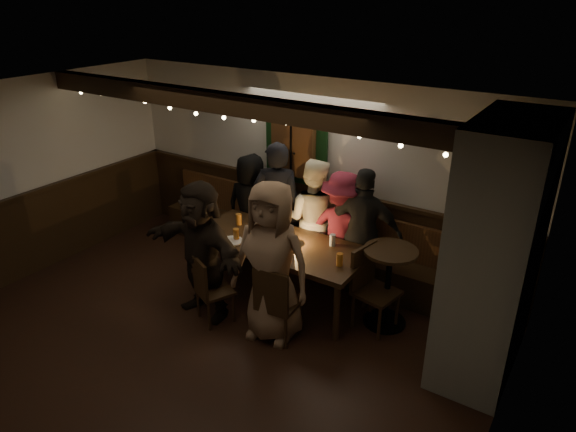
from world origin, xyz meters
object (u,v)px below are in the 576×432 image
Objects in this scene: dining_table at (279,246)px; chair_near_right at (275,300)px; person_d at (342,230)px; person_b at (277,206)px; person_g at (272,262)px; high_top at (388,277)px; person_a at (251,207)px; chair_end at (370,282)px; person_e at (363,233)px; chair_near_left at (208,286)px; person_c at (313,218)px; person_f at (202,250)px.

dining_table is 0.91m from chair_near_right.
chair_near_right is 0.60× the size of person_d.
person_b reaches higher than dining_table.
high_top is at bearing 33.16° from person_g.
person_d is (1.44, -0.00, 0.01)m from person_a.
person_d is at bearing 138.32° from chair_end.
dining_table is 1.32× the size of person_e.
person_e is 0.91× the size of person_g.
chair_near_left is at bearing -172.48° from person_g.
person_e is (0.77, -0.07, 0.01)m from person_c.
person_b reaches higher than person_a.
person_e is at bearing 54.41° from person_f.
chair_end is (1.19, 0.09, -0.16)m from dining_table.
high_top reaches higher than dining_table.
person_g is at bearing 13.30° from person_f.
person_e reaches higher than dining_table.
chair_near_left is 0.86m from chair_near_right.
person_e is (-0.38, 0.59, 0.28)m from chair_end.
chair_end is at bearing 4.39° from dining_table.
person_c is 1.47m from person_g.
chair_near_left is at bearing -113.62° from dining_table.
person_b is 1.16× the size of person_d.
chair_near_left is 0.86× the size of chair_end.
person_c is at bearing 157.60° from high_top.
person_c reaches higher than chair_near_right.
person_c reaches higher than dining_table.
chair_near_left is 1.85m from chair_end.
person_d is at bearing 62.23° from person_f.
chair_near_right reaches higher than chair_near_left.
person_b reaches higher than chair_end.
person_a reaches higher than high_top.
high_top reaches higher than chair_near_left.
high_top is (0.16, 0.12, 0.06)m from chair_end.
chair_near_right is 0.51× the size of person_g.
person_g is (-0.44, -1.36, 0.09)m from person_e.
person_e is at bearing 172.55° from person_d.
person_d is (0.88, 1.60, 0.30)m from chair_near_left.
chair_near_left is 0.52× the size of person_c.
person_a is 1.44m from person_d.
dining_table is 1.20m from chair_end.
chair_near_right is at bearing -58.58° from dining_table.
chair_end is at bearing 135.98° from person_d.
dining_table is 2.59× the size of chair_near_left.
person_g is at bearing 122.30° from person_a.
dining_table is 1.22× the size of person_b.
high_top is at bearing 156.57° from person_a.
chair_near_right is at bearing 122.77° from person_a.
person_b is (-0.93, 1.42, 0.38)m from chair_near_right.
person_a is (-2.14, 0.62, 0.21)m from chair_end.
person_g is (0.75, 0.22, 0.44)m from chair_near_left.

